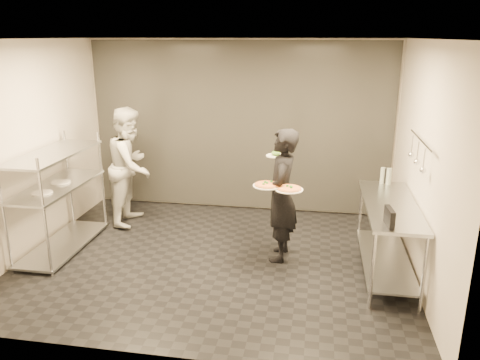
% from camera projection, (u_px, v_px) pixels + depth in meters
% --- Properties ---
extents(room_shell, '(5.00, 4.00, 2.80)m').
position_uv_depth(room_shell, '(230.00, 137.00, 6.90)').
color(room_shell, black).
rests_on(room_shell, ground).
extents(pass_rack, '(0.60, 1.60, 1.50)m').
position_uv_depth(pass_rack, '(58.00, 195.00, 6.32)').
color(pass_rack, silver).
rests_on(pass_rack, ground).
extents(prep_counter, '(0.60, 1.80, 0.92)m').
position_uv_depth(prep_counter, '(389.00, 226.00, 5.67)').
color(prep_counter, silver).
rests_on(prep_counter, ground).
extents(utensil_rail, '(0.07, 1.20, 0.31)m').
position_uv_depth(utensil_rail, '(419.00, 153.00, 5.36)').
color(utensil_rail, silver).
rests_on(utensil_rail, room_shell).
extents(waiter, '(0.43, 0.65, 1.74)m').
position_uv_depth(waiter, '(281.00, 196.00, 6.00)').
color(waiter, black).
rests_on(waiter, ground).
extents(chef, '(0.70, 0.89, 1.82)m').
position_uv_depth(chef, '(131.00, 166.00, 7.22)').
color(chef, silver).
rests_on(chef, ground).
extents(pizza_plate_near, '(0.35, 0.35, 0.05)m').
position_uv_depth(pizza_plate_near, '(267.00, 185.00, 5.76)').
color(pizza_plate_near, white).
rests_on(pizza_plate_near, waiter).
extents(pizza_plate_far, '(0.35, 0.35, 0.05)m').
position_uv_depth(pizza_plate_far, '(289.00, 189.00, 5.68)').
color(pizza_plate_far, white).
rests_on(pizza_plate_far, waiter).
extents(salad_plate, '(0.26, 0.26, 0.07)m').
position_uv_depth(salad_plate, '(276.00, 154.00, 6.20)').
color(salad_plate, white).
rests_on(salad_plate, waiter).
extents(pos_monitor, '(0.08, 0.27, 0.19)m').
position_uv_depth(pos_monitor, '(389.00, 217.00, 4.90)').
color(pos_monitor, black).
rests_on(pos_monitor, prep_counter).
extents(bottle_green, '(0.06, 0.06, 0.22)m').
position_uv_depth(bottle_green, '(383.00, 175.00, 6.31)').
color(bottle_green, gray).
rests_on(bottle_green, prep_counter).
extents(bottle_clear, '(0.07, 0.07, 0.22)m').
position_uv_depth(bottle_clear, '(389.00, 176.00, 6.26)').
color(bottle_clear, gray).
rests_on(bottle_clear, prep_counter).
extents(bottle_dark, '(0.06, 0.06, 0.22)m').
position_uv_depth(bottle_dark, '(386.00, 176.00, 6.30)').
color(bottle_dark, black).
rests_on(bottle_dark, prep_counter).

